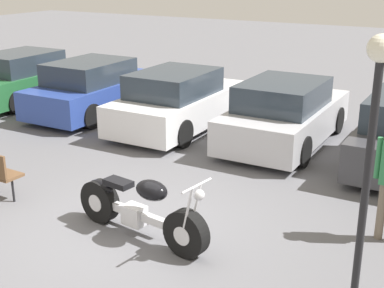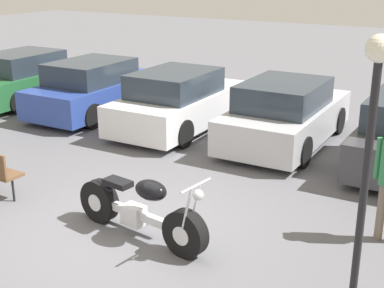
{
  "view_description": "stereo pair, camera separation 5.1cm",
  "coord_description": "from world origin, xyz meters",
  "px_view_note": "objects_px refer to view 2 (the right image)",
  "views": [
    {
      "loc": [
        4.45,
        -5.96,
        3.85
      ],
      "look_at": [
        0.1,
        1.78,
        0.85
      ],
      "focal_mm": 50.0,
      "sensor_mm": 36.0,
      "label": 1
    },
    {
      "loc": [
        4.49,
        -5.93,
        3.85
      ],
      "look_at": [
        0.1,
        1.78,
        0.85
      ],
      "focal_mm": 50.0,
      "sensor_mm": 36.0,
      "label": 2
    }
  ],
  "objects_px": {
    "parked_car_blue": "(96,89)",
    "lamp_post": "(372,119)",
    "parked_car_green": "(28,78)",
    "motorcycle": "(139,209)",
    "parked_car_silver": "(286,114)",
    "parked_car_white": "(179,101)"
  },
  "relations": [
    {
      "from": "parked_car_blue",
      "to": "lamp_post",
      "type": "relative_size",
      "value": 1.3
    },
    {
      "from": "parked_car_green",
      "to": "lamp_post",
      "type": "relative_size",
      "value": 1.3
    },
    {
      "from": "motorcycle",
      "to": "parked_car_blue",
      "type": "distance_m",
      "value": 7.21
    },
    {
      "from": "motorcycle",
      "to": "parked_car_green",
      "type": "bearing_deg",
      "value": 145.43
    },
    {
      "from": "lamp_post",
      "to": "parked_car_green",
      "type": "bearing_deg",
      "value": 153.37
    },
    {
      "from": "parked_car_green",
      "to": "parked_car_silver",
      "type": "relative_size",
      "value": 1.0
    },
    {
      "from": "motorcycle",
      "to": "lamp_post",
      "type": "relative_size",
      "value": 0.75
    },
    {
      "from": "lamp_post",
      "to": "parked_car_white",
      "type": "bearing_deg",
      "value": 136.63
    },
    {
      "from": "motorcycle",
      "to": "parked_car_green",
      "type": "height_order",
      "value": "parked_car_green"
    },
    {
      "from": "parked_car_white",
      "to": "parked_car_green",
      "type": "bearing_deg",
      "value": 177.46
    },
    {
      "from": "parked_car_blue",
      "to": "parked_car_white",
      "type": "distance_m",
      "value": 2.67
    },
    {
      "from": "parked_car_green",
      "to": "parked_car_blue",
      "type": "bearing_deg",
      "value": -2.66
    },
    {
      "from": "motorcycle",
      "to": "parked_car_white",
      "type": "relative_size",
      "value": 0.58
    },
    {
      "from": "parked_car_blue",
      "to": "lamp_post",
      "type": "height_order",
      "value": "lamp_post"
    },
    {
      "from": "motorcycle",
      "to": "parked_car_green",
      "type": "relative_size",
      "value": 0.58
    },
    {
      "from": "parked_car_blue",
      "to": "parked_car_green",
      "type": "bearing_deg",
      "value": 177.34
    },
    {
      "from": "motorcycle",
      "to": "lamp_post",
      "type": "bearing_deg",
      "value": -2.6
    },
    {
      "from": "parked_car_white",
      "to": "lamp_post",
      "type": "height_order",
      "value": "lamp_post"
    },
    {
      "from": "parked_car_silver",
      "to": "motorcycle",
      "type": "bearing_deg",
      "value": -93.57
    },
    {
      "from": "parked_car_green",
      "to": "parked_car_blue",
      "type": "xyz_separation_m",
      "value": [
        2.67,
        -0.12,
        0.0
      ]
    },
    {
      "from": "lamp_post",
      "to": "parked_car_blue",
      "type": "bearing_deg",
      "value": 146.97
    },
    {
      "from": "parked_car_green",
      "to": "parked_car_white",
      "type": "height_order",
      "value": "same"
    }
  ]
}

